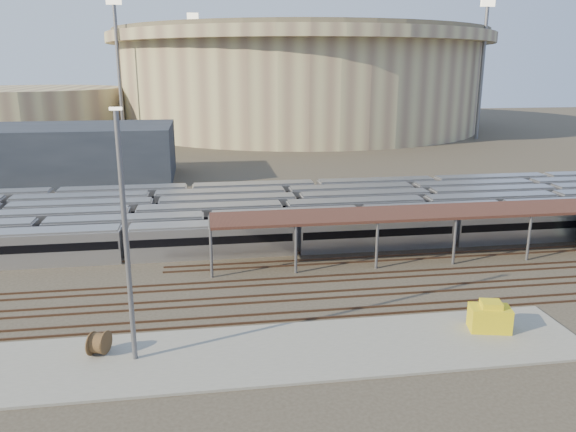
# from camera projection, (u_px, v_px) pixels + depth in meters

# --- Properties ---
(ground) EXTENTS (420.00, 420.00, 0.00)m
(ground) POSITION_uv_depth(u_px,v_px,m) (292.00, 278.00, 56.52)
(ground) COLOR #383026
(ground) RESTS_ON ground
(apron) EXTENTS (50.00, 9.00, 0.20)m
(apron) POSITION_uv_depth(u_px,v_px,m) (258.00, 354.00, 41.45)
(apron) COLOR gray
(apron) RESTS_ON ground
(subway_trains) EXTENTS (128.50, 23.90, 3.60)m
(subway_trains) POSITION_uv_depth(u_px,v_px,m) (283.00, 213.00, 73.96)
(subway_trains) COLOR #B3B4B8
(subway_trains) RESTS_ON ground
(inspection_shed) EXTENTS (60.30, 6.00, 5.30)m
(inspection_shed) POSITION_uv_depth(u_px,v_px,m) (482.00, 211.00, 62.25)
(inspection_shed) COLOR slate
(inspection_shed) RESTS_ON ground
(empty_tracks) EXTENTS (170.00, 9.62, 0.18)m
(empty_tracks) POSITION_uv_depth(u_px,v_px,m) (301.00, 296.00, 51.72)
(empty_tracks) COLOR #4C3323
(empty_tracks) RESTS_ON ground
(stadium) EXTENTS (124.00, 124.00, 32.50)m
(stadium) POSITION_uv_depth(u_px,v_px,m) (300.00, 78.00, 189.46)
(stadium) COLOR tan
(stadium) RESTS_ON ground
(secondary_arena) EXTENTS (56.00, 56.00, 14.00)m
(secondary_arena) POSITION_uv_depth(u_px,v_px,m) (29.00, 111.00, 169.94)
(secondary_arena) COLOR tan
(secondary_arena) RESTS_ON ground
(service_building) EXTENTS (42.00, 20.00, 10.00)m
(service_building) POSITION_uv_depth(u_px,v_px,m) (56.00, 154.00, 102.57)
(service_building) COLOR #1E232D
(service_building) RESTS_ON ground
(floodlight_0) EXTENTS (4.00, 1.00, 38.40)m
(floodlight_0) POSITION_uv_depth(u_px,v_px,m) (119.00, 65.00, 151.69)
(floodlight_0) COLOR slate
(floodlight_0) RESTS_ON ground
(floodlight_2) EXTENTS (4.00, 1.00, 38.40)m
(floodlight_2) POSITION_uv_depth(u_px,v_px,m) (482.00, 65.00, 156.79)
(floodlight_2) COLOR slate
(floodlight_2) RESTS_ON ground
(floodlight_3) EXTENTS (4.00, 1.00, 38.40)m
(floodlight_3) POSITION_uv_depth(u_px,v_px,m) (195.00, 65.00, 202.32)
(floodlight_3) COLOR slate
(floodlight_3) RESTS_ON ground
(cable_reel_east) EXTENTS (1.54, 2.00, 1.77)m
(cable_reel_east) POSITION_uv_depth(u_px,v_px,m) (99.00, 343.00, 40.98)
(cable_reel_east) COLOR brown
(cable_reel_east) RESTS_ON apron
(yard_light_pole) EXTENTS (0.81, 0.36, 17.92)m
(yard_light_pole) POSITION_uv_depth(u_px,v_px,m) (126.00, 239.00, 38.24)
(yard_light_pole) COLOR slate
(yard_light_pole) RESTS_ON apron
(yellow_equipment) EXTENTS (3.50, 2.63, 1.95)m
(yellow_equipment) POSITION_uv_depth(u_px,v_px,m) (490.00, 318.00, 44.74)
(yellow_equipment) COLOR gold
(yellow_equipment) RESTS_ON apron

